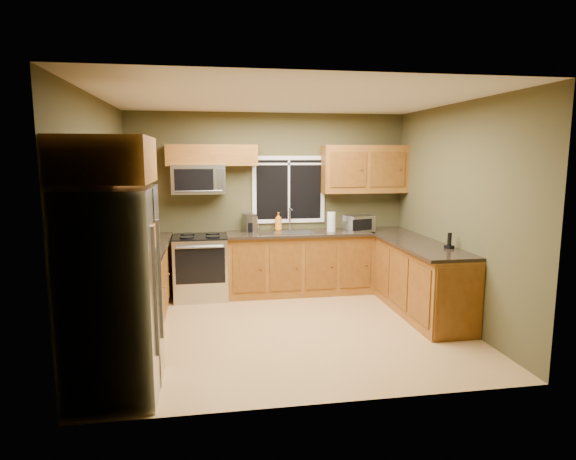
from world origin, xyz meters
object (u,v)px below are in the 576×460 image
object	(u,v)px
refrigerator	(113,293)
soap_bottle_a	(278,221)
microwave	(199,179)
kettle	(253,223)
range	(201,267)
soap_bottle_c	(254,225)
paper_towel_roll	(331,222)
toaster_oven	(359,223)
cordless_phone	(449,244)
coffee_maker	(249,223)

from	to	relation	value
refrigerator	soap_bottle_a	size ratio (longest dim) A/B	6.48
microwave	kettle	size ratio (longest dim) A/B	2.80
refrigerator	range	world-z (taller)	refrigerator
kettle	soap_bottle_c	xyz separation A→B (m)	(0.02, 0.07, -0.04)
soap_bottle_c	paper_towel_roll	bearing A→B (deg)	-12.26
toaster_oven	cordless_phone	world-z (taller)	toaster_oven
kettle	paper_towel_roll	size ratio (longest dim) A/B	0.85
range	soap_bottle_a	distance (m)	1.33
coffee_maker	cordless_phone	xyz separation A→B (m)	(2.30, -1.73, -0.07)
microwave	range	bearing A→B (deg)	-89.98
coffee_maker	paper_towel_roll	bearing A→B (deg)	-8.80
toaster_oven	kettle	xyz separation A→B (m)	(-1.57, 0.26, 0.00)
toaster_oven	coffee_maker	xyz separation A→B (m)	(-1.62, 0.27, 0.00)
kettle	paper_towel_roll	world-z (taller)	paper_towel_roll
soap_bottle_c	cordless_phone	size ratio (longest dim) A/B	0.92
toaster_oven	soap_bottle_a	world-z (taller)	soap_bottle_a
soap_bottle_a	cordless_phone	xyz separation A→B (m)	(1.86, -1.76, -0.08)
range	cordless_phone	distance (m)	3.45
coffee_maker	microwave	bearing A→B (deg)	-177.30
range	coffee_maker	distance (m)	0.96
range	soap_bottle_c	world-z (taller)	soap_bottle_c
soap_bottle_c	cordless_phone	xyz separation A→B (m)	(2.23, -1.79, -0.03)
refrigerator	cordless_phone	xyz separation A→B (m)	(3.72, 1.21, 0.10)
refrigerator	range	bearing A→B (deg)	76.03
paper_towel_roll	soap_bottle_c	distance (m)	1.17
refrigerator	soap_bottle_a	bearing A→B (deg)	57.95
microwave	paper_towel_roll	world-z (taller)	microwave
microwave	soap_bottle_a	world-z (taller)	microwave
refrigerator	paper_towel_roll	xyz separation A→B (m)	(2.63, 2.75, 0.18)
microwave	soap_bottle_a	xyz separation A→B (m)	(1.17, 0.06, -0.65)
paper_towel_roll	kettle	bearing A→B (deg)	171.14
toaster_oven	microwave	bearing A→B (deg)	174.34
range	soap_bottle_c	distance (m)	1.00
range	soap_bottle_a	xyz separation A→B (m)	(1.17, 0.20, 0.61)
paper_towel_roll	range	bearing A→B (deg)	179.50
refrigerator	cordless_phone	bearing A→B (deg)	18.08
range	refrigerator	bearing A→B (deg)	-103.97
paper_towel_roll	refrigerator	bearing A→B (deg)	-133.67
range	soap_bottle_a	size ratio (longest dim) A/B	3.38
microwave	cordless_phone	distance (m)	3.55
range	soap_bottle_a	bearing A→B (deg)	9.69
soap_bottle_a	soap_bottle_c	bearing A→B (deg)	175.28
cordless_phone	soap_bottle_a	bearing A→B (deg)	136.66
microwave	soap_bottle_c	xyz separation A→B (m)	(0.80, 0.09, -0.70)
refrigerator	kettle	size ratio (longest dim) A/B	6.62
toaster_oven	cordless_phone	bearing A→B (deg)	-64.98
soap_bottle_c	microwave	bearing A→B (deg)	-173.28
refrigerator	coffee_maker	world-z (taller)	refrigerator
refrigerator	microwave	distance (m)	3.10
toaster_oven	soap_bottle_a	distance (m)	1.22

